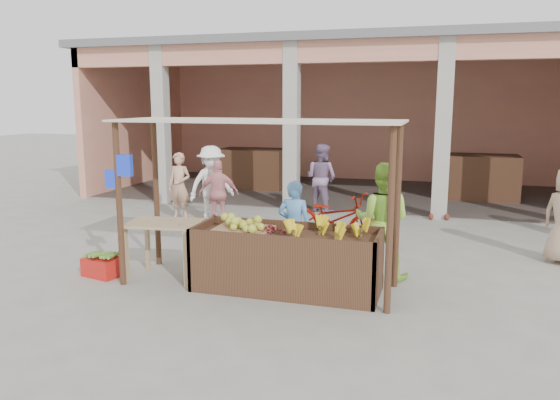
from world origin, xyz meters
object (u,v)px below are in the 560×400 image
(fruit_stall, at_px, (286,263))
(side_table, at_px, (165,231))
(vendor_blue, at_px, (294,224))
(vendor_green, at_px, (382,218))
(motorcycle, at_px, (334,217))
(red_crate, at_px, (103,267))

(fruit_stall, relative_size, side_table, 2.23)
(fruit_stall, relative_size, vendor_blue, 1.68)
(vendor_green, relative_size, motorcycle, 0.92)
(motorcycle, bearing_deg, red_crate, 149.85)
(side_table, height_order, red_crate, side_table)
(fruit_stall, height_order, motorcycle, motorcycle)
(red_crate, relative_size, motorcycle, 0.27)
(side_table, height_order, motorcycle, motorcycle)
(vendor_blue, bearing_deg, motorcycle, -99.14)
(red_crate, bearing_deg, side_table, 23.63)
(vendor_blue, bearing_deg, vendor_green, -174.30)
(red_crate, distance_m, vendor_blue, 3.00)
(side_table, distance_m, vendor_green, 3.25)
(vendor_green, distance_m, motorcycle, 1.98)
(vendor_green, xyz_separation_m, motorcycle, (-1.06, 1.63, -0.40))
(side_table, xyz_separation_m, vendor_blue, (1.77, 0.85, 0.05))
(fruit_stall, xyz_separation_m, vendor_green, (1.21, 0.99, 0.52))
(red_crate, xyz_separation_m, motorcycle, (3.02, 2.80, 0.38))
(red_crate, bearing_deg, vendor_blue, 33.65)
(red_crate, xyz_separation_m, vendor_green, (4.07, 1.18, 0.78))
(vendor_blue, distance_m, motorcycle, 1.81)
(red_crate, height_order, vendor_green, vendor_green)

